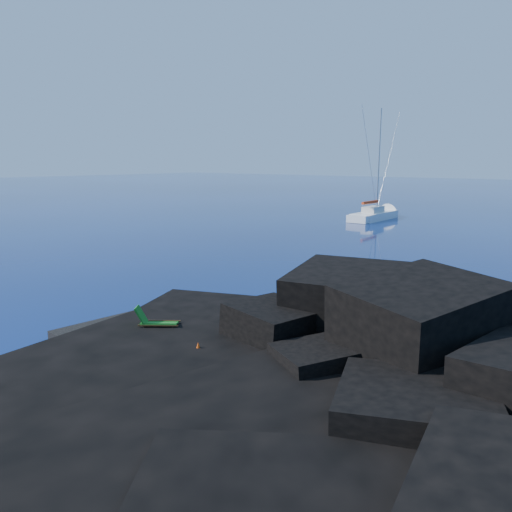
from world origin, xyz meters
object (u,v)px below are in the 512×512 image
at_px(sailboat, 374,220).
at_px(deck_chair, 159,318).
at_px(marker_cone, 198,349).
at_px(sunbather, 127,340).

relative_size(sailboat, deck_chair, 7.98).
distance_m(sailboat, marker_cone, 48.61).
xyz_separation_m(deck_chair, sunbather, (0.15, -1.78, -0.43)).
distance_m(sailboat, deck_chair, 46.98).
xyz_separation_m(sailboat, marker_cone, (15.26, -46.15, 0.60)).
bearing_deg(sailboat, marker_cone, -72.62).
height_order(sailboat, marker_cone, sailboat).
height_order(deck_chair, marker_cone, deck_chair).
distance_m(deck_chair, marker_cone, 3.20).
bearing_deg(marker_cone, sailboat, 108.30).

